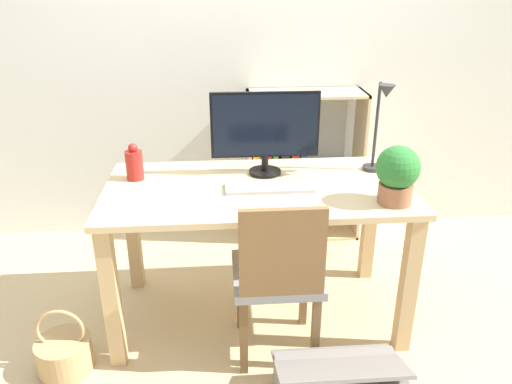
% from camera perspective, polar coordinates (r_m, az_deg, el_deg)
% --- Properties ---
extents(ground_plane, '(10.00, 10.00, 0.00)m').
position_cam_1_polar(ground_plane, '(2.77, 0.16, -13.61)').
color(ground_plane, '#CCB284').
extents(wall_back, '(8.00, 0.05, 2.60)m').
position_cam_1_polar(wall_back, '(3.28, -1.33, 17.03)').
color(wall_back, silver).
rests_on(wall_back, ground_plane).
extents(desk, '(1.47, 0.75, 0.74)m').
position_cam_1_polar(desk, '(2.45, 0.18, -2.05)').
color(desk, '#D8BC8C').
rests_on(desk, ground_plane).
extents(monitor, '(0.54, 0.16, 0.42)m').
position_cam_1_polar(monitor, '(2.48, 1.06, 7.33)').
color(monitor, black).
rests_on(monitor, desk).
extents(keyboard, '(0.42, 0.13, 0.02)m').
position_cam_1_polar(keyboard, '(2.36, 1.53, 0.52)').
color(keyboard, '#B2B2B7').
rests_on(keyboard, desk).
extents(vase, '(0.08, 0.08, 0.19)m').
position_cam_1_polar(vase, '(2.53, -13.73, 3.16)').
color(vase, '#B2231E').
rests_on(vase, desk).
extents(desk_lamp, '(0.10, 0.19, 0.46)m').
position_cam_1_polar(desk_lamp, '(2.54, 14.05, 8.03)').
color(desk_lamp, '#2D2D33').
rests_on(desk_lamp, desk).
extents(potted_plant, '(0.19, 0.19, 0.26)m').
position_cam_1_polar(potted_plant, '(2.26, 15.84, 2.07)').
color(potted_plant, '#9E6647').
rests_on(potted_plant, desk).
extents(chair, '(0.40, 0.40, 0.84)m').
position_cam_1_polar(chair, '(2.25, 2.55, -9.34)').
color(chair, gray).
rests_on(chair, ground_plane).
extents(bookshelf, '(0.75, 0.28, 1.00)m').
position_cam_1_polar(bookshelf, '(3.35, 3.45, 2.13)').
color(bookshelf, '#D8BC8C').
rests_on(bookshelf, ground_plane).
extents(basket, '(0.25, 0.25, 0.33)m').
position_cam_1_polar(basket, '(2.55, -21.05, -16.79)').
color(basket, tan).
rests_on(basket, ground_plane).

